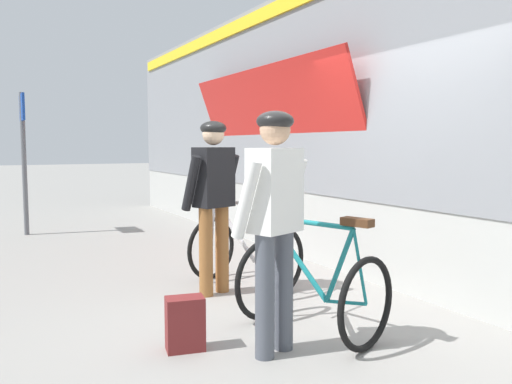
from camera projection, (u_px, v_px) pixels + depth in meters
name	position (u px, v px, depth m)	size (l,w,h in m)	color
ground_plane	(300.00, 314.00, 4.69)	(80.00, 80.00, 0.00)	gray
cyclist_near_in_white	(274.00, 210.00, 3.72)	(0.66, 0.46, 1.76)	#4C515B
cyclist_far_in_dark	(214.00, 192.00, 5.24)	(0.66, 0.44, 1.76)	#935B2D
bicycle_near_teal	(312.00, 285.00, 4.16)	(1.01, 1.24, 0.99)	black
bicycle_far_silver	(245.00, 250.00, 5.54)	(1.03, 1.25, 0.99)	black
backpack_on_platform	(185.00, 324.00, 3.85)	(0.28, 0.18, 0.40)	maroon
platform_sign_post	(23.00, 139.00, 8.70)	(0.08, 0.70, 2.40)	#595B60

